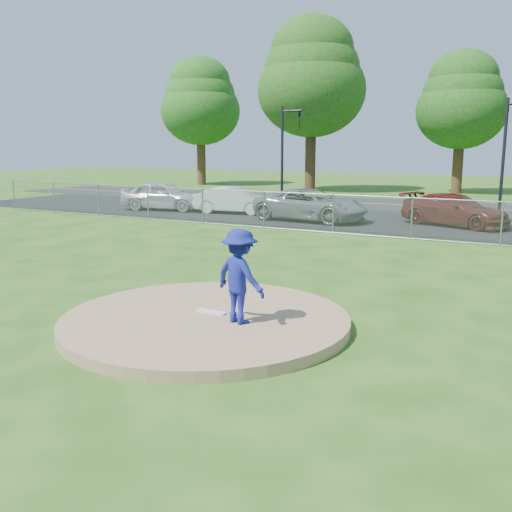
{
  "coord_description": "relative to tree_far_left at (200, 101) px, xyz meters",
  "views": [
    {
      "loc": [
        5.7,
        -8.62,
        3.34
      ],
      "look_at": [
        0.0,
        2.0,
        1.0
      ],
      "focal_mm": 40.0,
      "sensor_mm": 36.0,
      "label": 1
    }
  ],
  "objects": [
    {
      "name": "pitching_rubber",
      "position": [
        22.0,
        -32.8,
        -6.84
      ],
      "size": [
        0.6,
        0.15,
        0.04
      ],
      "primitive_type": "cube",
      "color": "white",
      "rests_on": "pitchers_mound"
    },
    {
      "name": "parking_lot",
      "position": [
        22.0,
        -16.5,
        -7.05
      ],
      "size": [
        50.0,
        8.0,
        0.01
      ],
      "primitive_type": "cube",
      "color": "black",
      "rests_on": "ground"
    },
    {
      "name": "pitcher",
      "position": [
        22.77,
        -33.04,
        -6.01
      ],
      "size": [
        1.24,
        0.92,
        1.7
      ],
      "primitive_type": "imported",
      "rotation": [
        0.0,
        0.0,
        2.85
      ],
      "color": "navy",
      "rests_on": "pitchers_mound"
    },
    {
      "name": "traffic_cone",
      "position": [
        15.74,
        -17.29,
        -6.7
      ],
      "size": [
        0.36,
        0.36,
        0.69
      ],
      "primitive_type": "cone",
      "color": "#E4590C",
      "rests_on": "parking_lot"
    },
    {
      "name": "parked_car_darkred",
      "position": [
        23.78,
        -16.62,
        -6.38
      ],
      "size": [
        4.96,
        3.36,
        1.33
      ],
      "primitive_type": "imported",
      "rotation": [
        0.0,
        0.0,
        1.21
      ],
      "color": "#591916",
      "rests_on": "parking_lot"
    },
    {
      "name": "ground",
      "position": [
        22.0,
        -23.0,
        -7.06
      ],
      "size": [
        120.0,
        120.0,
        0.0
      ],
      "primitive_type": "plane",
      "color": "#214C10",
      "rests_on": "ground"
    },
    {
      "name": "traffic_signal_left",
      "position": [
        13.24,
        -11.0,
        -3.7
      ],
      "size": [
        1.28,
        0.2,
        5.6
      ],
      "color": "black",
      "rests_on": "ground"
    },
    {
      "name": "parked_car_silver",
      "position": [
        9.26,
        -17.55,
        -6.29
      ],
      "size": [
        4.73,
        2.68,
        1.52
      ],
      "primitive_type": "imported",
      "rotation": [
        0.0,
        0.0,
        1.78
      ],
      "color": "silver",
      "rests_on": "parking_lot"
    },
    {
      "name": "parked_car_gray",
      "position": [
        17.78,
        -17.93,
        -6.34
      ],
      "size": [
        5.33,
        2.8,
        1.43
      ],
      "primitive_type": "imported",
      "rotation": [
        0.0,
        0.0,
        1.49
      ],
      "color": "gray",
      "rests_on": "parking_lot"
    },
    {
      "name": "tree_left",
      "position": [
        11.0,
        -2.0,
        1.18
      ],
      "size": [
        7.84,
        7.84,
        12.53
      ],
      "color": "#362313",
      "rests_on": "ground"
    },
    {
      "name": "tree_far_left",
      "position": [
        0.0,
        0.0,
        0.0
      ],
      "size": [
        6.72,
        6.72,
        10.74
      ],
      "color": "#3D2B16",
      "rests_on": "ground"
    },
    {
      "name": "chain_link_fence",
      "position": [
        22.0,
        -21.0,
        -6.31
      ],
      "size": [
        40.0,
        0.06,
        1.5
      ],
      "primitive_type": "cube",
      "color": "gray",
      "rests_on": "ground"
    },
    {
      "name": "street",
      "position": [
        22.0,
        -9.0,
        -7.06
      ],
      "size": [
        60.0,
        7.0,
        0.01
      ],
      "primitive_type": "cube",
      "color": "black",
      "rests_on": "ground"
    },
    {
      "name": "tree_center",
      "position": [
        21.0,
        1.0,
        -0.59
      ],
      "size": [
        6.16,
        6.16,
        9.84
      ],
      "color": "#3D2716",
      "rests_on": "ground"
    },
    {
      "name": "parked_car_white",
      "position": [
        13.31,
        -17.1,
        -6.39
      ],
      "size": [
        4.16,
        1.96,
        1.32
      ],
      "primitive_type": "imported",
      "rotation": [
        0.0,
        0.0,
        1.71
      ],
      "color": "white",
      "rests_on": "parking_lot"
    },
    {
      "name": "pitchers_mound",
      "position": [
        22.0,
        -33.0,
        -6.96
      ],
      "size": [
        5.4,
        5.4,
        0.2
      ],
      "primitive_type": "cylinder",
      "color": "#957651",
      "rests_on": "ground"
    }
  ]
}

